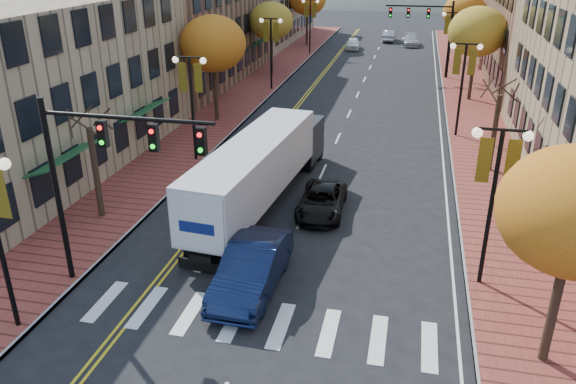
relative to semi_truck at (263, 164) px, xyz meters
The scene contains 28 objects.
ground 11.50m from the semi_truck, 79.21° to the right, with size 200.00×200.00×0.00m, color black.
sidewalk_left 22.56m from the semi_truck, 107.84° to the left, with size 4.00×85.00×0.15m, color brown.
sidewalk_right 24.19m from the semi_truck, 62.53° to the left, with size 4.00×85.00×0.15m, color brown.
building_left_near 15.20m from the semi_truck, behind, with size 12.00×22.00×9.00m, color #9E8966.
building_left_mid 29.20m from the semi_truck, 120.88° to the left, with size 12.00×24.00×11.00m, color brown.
building_left_far 52.13m from the semi_truck, 106.61° to the left, with size 12.00×26.00×9.50m, color #9E8966.
building_right_far 56.87m from the semi_truck, 68.70° to the left, with size 15.00×20.00×11.00m, color #9E8966.
tree_left_a 7.56m from the semi_truck, 155.66° to the right, with size 0.28×0.28×4.20m.
tree_left_b 14.99m from the semi_truck, 118.10° to the left, with size 4.48×4.48×7.21m.
tree_left_c 29.85m from the semi_truck, 103.40° to the left, with size 4.16×4.16×6.69m.
tree_right_a 14.68m from the semi_truck, 39.34° to the right, with size 4.16×4.16×6.69m.
tree_right_b 13.08m from the semi_truck, 31.78° to the left, with size 0.28×0.28×4.20m.
tree_right_c 25.67m from the semi_truck, 64.09° to the left, with size 4.48×4.48×7.21m.
tree_right_d 40.57m from the semi_truck, 74.04° to the left, with size 4.35×4.35×7.00m.
lamp_left_b 7.60m from the semi_truck, 137.76° to the left, with size 1.96×0.36×6.05m.
lamp_left_c 23.62m from the semi_truck, 103.23° to the left, with size 1.96×0.36×6.05m.
lamp_left_d 41.30m from the semi_truck, 97.50° to the left, with size 1.96×0.36×6.05m.
lamp_right_a 11.12m from the semi_truck, 27.99° to the right, with size 1.96×0.36×6.05m.
lamp_right_b 16.23m from the semi_truck, 53.27° to the left, with size 1.96×0.36×6.05m.
lamp_right_c 32.43m from the semi_truck, 72.70° to the left, with size 1.96×0.36×6.05m.
traffic_mast_near 9.23m from the semi_truck, 112.49° to the right, with size 6.10×0.35×7.00m.
traffic_mast_far 31.93m from the semi_truck, 76.18° to the left, with size 6.10×0.34×7.00m.
semi_truck is the anchor object (origin of this frame).
navy_sedan 7.46m from the semi_truck, 78.33° to the right, with size 1.84×5.29×1.74m, color #0D1737.
black_suv 3.27m from the semi_truck, ahead, with size 2.02×4.39×1.22m, color black.
car_far_white 45.48m from the semi_truck, 91.16° to the left, with size 1.60×3.97×1.35m, color white.
car_far_silver 50.17m from the semi_truck, 83.29° to the left, with size 1.91×4.70×1.37m, color #ACACB4.
car_far_oncoming 52.78m from the semi_truck, 86.70° to the left, with size 1.51×4.32×1.42m, color #A6A7AE.
Camera 1 is at (4.46, -12.80, 11.55)m, focal length 35.00 mm.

